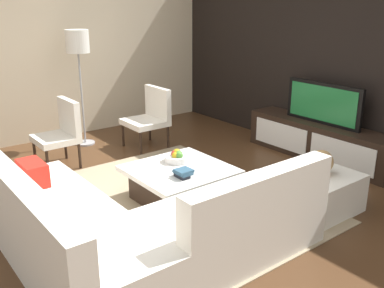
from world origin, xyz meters
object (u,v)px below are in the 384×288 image
(coffee_table, at_px, (179,184))
(accent_chair_near, at_px, (62,129))
(media_console, at_px, (320,141))
(floor_lamp, at_px, (78,48))
(decorative_ball, at_px, (321,162))
(book_stack, at_px, (183,173))
(television, at_px, (323,103))
(accent_chair_far, at_px, (151,114))
(ottoman, at_px, (318,191))
(fruit_bowl, at_px, (177,157))
(sectional_couch, at_px, (130,226))

(coffee_table, height_order, accent_chair_near, accent_chair_near)
(media_console, relative_size, floor_lamp, 1.29)
(decorative_ball, distance_m, book_stack, 1.41)
(television, bearing_deg, media_console, -90.00)
(accent_chair_near, height_order, accent_chair_far, same)
(ottoman, bearing_deg, fruit_bowl, -142.44)
(media_console, xyz_separation_m, accent_chair_near, (-1.90, -2.86, 0.24))
(floor_lamp, bearing_deg, accent_chair_far, 46.82)
(sectional_couch, xyz_separation_m, accent_chair_near, (-2.40, 0.40, 0.20))
(television, xyz_separation_m, ottoman, (0.93, -1.27, -0.57))
(coffee_table, distance_m, accent_chair_far, 1.95)
(accent_chair_near, relative_size, ottoman, 1.24)
(sectional_couch, bearing_deg, ottoman, 77.99)
(ottoman, bearing_deg, decorative_ball, 0.00)
(ottoman, relative_size, decorative_ball, 2.88)
(sectional_couch, height_order, book_stack, sectional_couch)
(ottoman, height_order, accent_chair_far, accent_chair_far)
(accent_chair_near, xyz_separation_m, book_stack, (2.02, 0.45, -0.06))
(coffee_table, height_order, accent_chair_far, accent_chair_far)
(media_console, height_order, sectional_couch, sectional_couch)
(book_stack, bearing_deg, accent_chair_far, 155.82)
(accent_chair_far, bearing_deg, sectional_couch, -35.28)
(coffee_table, bearing_deg, floor_lamp, 179.16)
(floor_lamp, bearing_deg, sectional_couch, -17.98)
(television, bearing_deg, accent_chair_near, -123.57)
(decorative_ball, bearing_deg, television, 126.32)
(floor_lamp, bearing_deg, ottoman, 15.88)
(sectional_couch, bearing_deg, book_stack, 114.71)
(television, bearing_deg, book_stack, -87.16)
(television, xyz_separation_m, fruit_bowl, (-0.28, -2.20, -0.34))
(media_console, relative_size, decorative_ball, 8.89)
(fruit_bowl, bearing_deg, decorative_ball, 37.56)
(media_console, height_order, television, television)
(television, distance_m, accent_chair_near, 3.44)
(accent_chair_far, distance_m, decorative_ball, 2.81)
(decorative_ball, height_order, book_stack, decorative_ball)
(accent_chair_far, bearing_deg, book_stack, -23.29)
(sectional_couch, distance_m, accent_chair_far, 2.95)
(television, height_order, floor_lamp, floor_lamp)
(accent_chair_near, bearing_deg, book_stack, 4.75)
(accent_chair_near, height_order, floor_lamp, floor_lamp)
(television, bearing_deg, coffee_table, -92.49)
(television, height_order, ottoman, television)
(sectional_couch, distance_m, book_stack, 0.94)
(coffee_table, height_order, fruit_bowl, fruit_bowl)
(media_console, bearing_deg, accent_chair_far, -140.85)
(ottoman, bearing_deg, accent_chair_far, -174.83)
(decorative_ball, bearing_deg, ottoman, 0.00)
(accent_chair_far, bearing_deg, ottoman, 6.07)
(sectional_couch, xyz_separation_m, floor_lamp, (-3.07, 1.00, 1.14))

